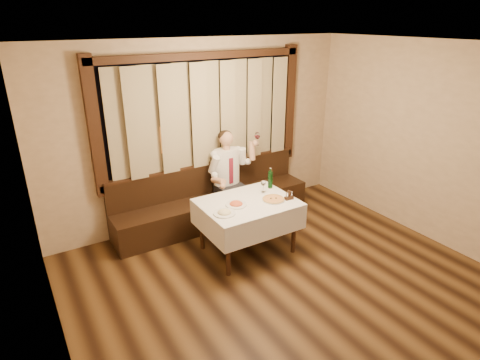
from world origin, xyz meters
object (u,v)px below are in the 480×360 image
pasta_red (236,203)px  green_bottle (270,179)px  cruet_caddy (289,196)px  seated_man (230,171)px  pasta_cream (224,211)px  pizza (273,199)px  dining_table (248,209)px  banquette (213,203)px

pasta_red → green_bottle: size_ratio=0.92×
cruet_caddy → seated_man: 1.19m
cruet_caddy → pasta_cream: bearing=178.6°
pasta_cream → seated_man: size_ratio=0.19×
seated_man → cruet_caddy: bearing=-77.3°
pizza → seated_man: bearing=93.5°
seated_man → pizza: bearing=-86.5°
dining_table → pizza: pizza is taller
pizza → pasta_cream: 0.77m
dining_table → pasta_red: (-0.19, -0.01, 0.14)m
dining_table → seated_man: 0.99m
pizza → green_bottle: 0.44m
pasta_cream → green_bottle: (0.98, 0.38, 0.09)m
pizza → pasta_cream: bearing=-179.2°
green_bottle → pasta_cream: bearing=-158.6°
cruet_caddy → seated_man: (-0.26, 1.16, 0.04)m
pasta_cream → cruet_caddy: size_ratio=2.18×
cruet_caddy → green_bottle: bearing=91.7°
banquette → dining_table: (0.00, -1.02, 0.34)m
banquette → pizza: size_ratio=10.17×
dining_table → seated_man: size_ratio=0.87×
pizza → green_bottle: bearing=60.8°
banquette → green_bottle: green_bottle is taller
pizza → pasta_cream: size_ratio=1.11×
dining_table → pasta_cream: bearing=-161.1°
cruet_caddy → seated_man: seated_man is taller
pasta_red → dining_table: bearing=4.3°
pasta_cream → green_bottle: green_bottle is taller
dining_table → green_bottle: 0.62m
pizza → banquette: bearing=105.5°
pasta_red → cruet_caddy: (0.71, -0.22, 0.01)m
cruet_caddy → banquette: bearing=115.6°
banquette → cruet_caddy: size_ratio=24.63×
pizza → pasta_cream: (-0.77, -0.01, 0.03)m
green_bottle → cruet_caddy: (-0.01, -0.46, -0.09)m
dining_table → pasta_red: 0.24m
pizza → seated_man: seated_man is taller
dining_table → cruet_caddy: 0.59m
banquette → seated_man: bearing=-19.4°
pizza → seated_man: (-0.07, 1.07, 0.07)m
seated_man → green_bottle: bearing=-68.8°
pasta_cream → green_bottle: bearing=21.4°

